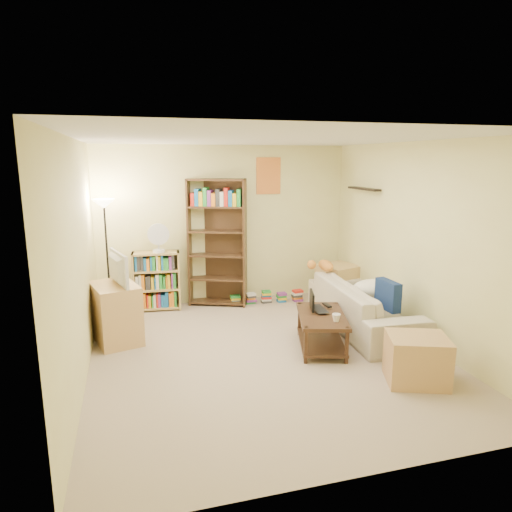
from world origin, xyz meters
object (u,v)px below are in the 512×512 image
tabby_cat (323,265)px  short_bookshelf (157,281)px  desk_fan (158,237)px  tall_bookshelf (217,240)px  television (113,269)px  laptop (323,309)px  end_cabinet (417,359)px  mug (336,318)px  side_table (338,284)px  sofa (363,306)px  tv_stand (116,313)px  coffee_table (321,326)px  floor_lamp (105,225)px

tabby_cat → short_bookshelf: bearing=163.5°
tabby_cat → desk_fan: (-2.39, 0.68, 0.43)m
tall_bookshelf → television: bearing=-121.4°
laptop → end_cabinet: size_ratio=0.63×
tall_bookshelf → mug: bearing=-46.5°
desk_fan → side_table: 2.93m
side_table → television: bearing=-167.7°
tall_bookshelf → end_cabinet: size_ratio=3.34×
desk_fan → end_cabinet: size_ratio=0.74×
desk_fan → mug: bearing=-51.0°
laptop → television: 2.65m
sofa → laptop: bearing=118.6°
mug → tv_stand: (-2.48, 1.17, -0.11)m
mug → side_table: side_table is taller
tabby_cat → tv_stand: (-3.02, -0.44, -0.33)m
coffee_table → side_table: 1.92m
tabby_cat → floor_lamp: (-3.12, 0.39, 0.68)m
laptop → floor_lamp: floor_lamp is taller
tv_stand → desk_fan: desk_fan is taller
tabby_cat → tall_bookshelf: (-1.49, 0.72, 0.34)m
sofa → tall_bookshelf: 2.44m
desk_fan → floor_lamp: bearing=-158.3°
television → floor_lamp: bearing=-8.9°
television → side_table: (3.42, 0.74, -0.65)m
end_cabinet → television: bearing=147.0°
tv_stand → laptop: bearing=-32.8°
tall_bookshelf → end_cabinet: (1.49, -3.13, -0.80)m
floor_lamp → side_table: size_ratio=2.82×
television → end_cabinet: bearing=-138.8°
mug → sofa: bearing=45.0°
desk_fan → side_table: bearing=-7.6°
television → side_table: size_ratio=1.14×
coffee_table → sofa: bearing=46.9°
coffee_table → end_cabinet: 1.23m
short_bookshelf → desk_fan: desk_fan is taller
mug → side_table: 2.14m
television → floor_lamp: size_ratio=0.41×
mug → floor_lamp: size_ratio=0.07×
tv_stand → end_cabinet: tv_stand is taller
television → end_cabinet: (3.02, -1.96, -0.71)m
coffee_table → tabby_cat: bearing=81.9°
tabby_cat → laptop: (-0.52, -1.20, -0.26)m
sofa → desk_fan: size_ratio=4.95×
short_bookshelf → tall_bookshelf: bearing=4.8°
floor_lamp → end_cabinet: floor_lamp is taller
television → desk_fan: desk_fan is taller
mug → television: size_ratio=0.17×
mug → tall_bookshelf: 2.58m
side_table → desk_fan: bearing=172.4°
sofa → side_table: size_ratio=3.52×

